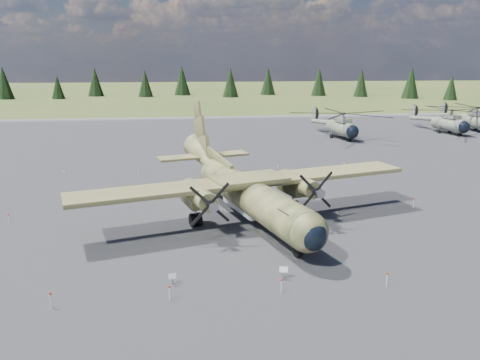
{
  "coord_description": "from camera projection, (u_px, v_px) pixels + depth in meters",
  "views": [
    {
      "loc": [
        -3.18,
        -36.12,
        12.27
      ],
      "look_at": [
        1.73,
        2.0,
        2.45
      ],
      "focal_mm": 35.0,
      "sensor_mm": 36.0,
      "label": 1
    }
  ],
  "objects": [
    {
      "name": "treeline",
      "position": [
        218.0,
        143.0,
        43.74
      ],
      "size": [
        287.22,
        281.62,
        10.91
      ],
      "color": "black",
      "rests_on": "ground"
    },
    {
      "name": "info_placard_left",
      "position": [
        172.0,
        277.0,
        26.29
      ],
      "size": [
        0.47,
        0.29,
        0.68
      ],
      "rotation": [
        0.0,
        0.0,
        0.27
      ],
      "color": "gray",
      "rests_on": "ground"
    },
    {
      "name": "helicopter_near",
      "position": [
        342.0,
        120.0,
        74.86
      ],
      "size": [
        19.58,
        21.11,
        4.28
      ],
      "rotation": [
        0.0,
        0.0,
        0.18
      ],
      "color": "gray",
      "rests_on": "ground"
    },
    {
      "name": "transport_plane",
      "position": [
        244.0,
        186.0,
        37.17
      ],
      "size": [
        27.02,
        24.15,
        9.0
      ],
      "rotation": [
        0.0,
        0.0,
        0.27
      ],
      "color": "#3B4324",
      "rests_on": "ground"
    },
    {
      "name": "ground",
      "position": [
        222.0,
        216.0,
        38.14
      ],
      "size": [
        500.0,
        500.0,
        0.0
      ],
      "primitive_type": "plane",
      "color": "brown",
      "rests_on": "ground"
    },
    {
      "name": "helicopter_mid",
      "position": [
        450.0,
        117.0,
        80.09
      ],
      "size": [
        19.43,
        20.87,
        4.22
      ],
      "rotation": [
        0.0,
        0.0,
        0.19
      ],
      "color": "gray",
      "rests_on": "ground"
    },
    {
      "name": "barrier_fence",
      "position": [
        217.0,
        210.0,
        37.88
      ],
      "size": [
        33.12,
        29.62,
        0.85
      ],
      "color": "silver",
      "rests_on": "ground"
    },
    {
      "name": "helicopter_far",
      "position": [
        475.0,
        114.0,
        83.41
      ],
      "size": [
        17.68,
        20.53,
        4.36
      ],
      "rotation": [
        0.0,
        0.0,
        0.03
      ],
      "color": "gray",
      "rests_on": "ground"
    },
    {
      "name": "info_placard_right",
      "position": [
        283.0,
        271.0,
        26.98
      ],
      "size": [
        0.52,
        0.3,
        0.77
      ],
      "rotation": [
        0.0,
        0.0,
        -0.2
      ],
      "color": "gray",
      "rests_on": "ground"
    },
    {
      "name": "apron",
      "position": [
        213.0,
        185.0,
        47.75
      ],
      "size": [
        120.0,
        120.0,
        0.04
      ],
      "primitive_type": "cube",
      "color": "slate",
      "rests_on": "ground"
    }
  ]
}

